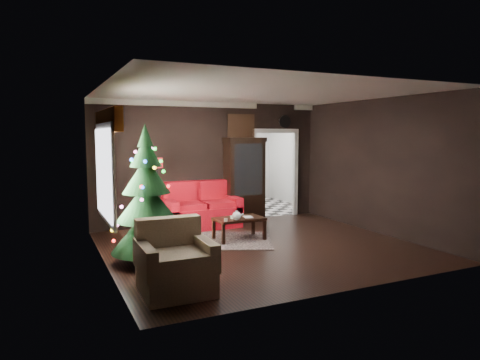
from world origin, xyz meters
name	(u,v)px	position (x,y,z in m)	size (l,w,h in m)	color
floor	(261,247)	(0.00, 0.00, 0.00)	(5.50, 5.50, 0.00)	black
ceiling	(261,93)	(0.00, 0.00, 2.80)	(5.50, 5.50, 0.00)	white
wall_back	(211,163)	(0.00, 2.50, 1.40)	(5.50, 5.50, 0.00)	black
wall_front	(351,186)	(0.00, -2.50, 1.40)	(5.50, 5.50, 0.00)	black
wall_left	(103,177)	(-2.75, 0.00, 1.40)	(5.50, 5.50, 0.00)	black
wall_right	(378,166)	(2.75, 0.00, 1.40)	(5.50, 5.50, 0.00)	black
doorway	(274,175)	(1.70, 2.50, 1.05)	(1.10, 0.10, 2.10)	silver
left_window	(104,173)	(-2.71, 0.20, 1.45)	(0.05, 1.60, 1.40)	white
valance	(108,121)	(-2.63, 0.20, 2.27)	(0.12, 2.10, 0.35)	#A45114
kitchen_floor	(248,207)	(1.70, 4.00, 0.00)	(3.00, 3.00, 0.00)	silver
kitchen_window	(228,146)	(1.70, 5.45, 1.70)	(0.70, 0.06, 0.70)	white
rug	(220,240)	(-0.51, 0.73, 0.01)	(1.99, 1.44, 0.01)	#634152
loveseat	(202,205)	(-0.40, 2.05, 0.50)	(1.70, 0.90, 1.00)	maroon
curio_cabinet	(244,182)	(0.75, 2.27, 0.95)	(0.90, 0.45, 1.90)	black
floor_lamp	(158,194)	(-1.43, 1.89, 0.83)	(0.25, 0.25, 1.49)	black
christmas_tree	(147,198)	(-2.11, -0.09, 1.05)	(1.16, 1.16, 2.21)	black
armchair	(175,258)	(-2.09, -1.60, 0.46)	(0.93, 0.93, 0.95)	tan
coffee_table	(239,228)	(-0.14, 0.65, 0.22)	(0.95, 0.57, 0.43)	black
teapot	(237,216)	(-0.29, 0.43, 0.53)	(0.19, 0.19, 0.18)	white
cup_a	(232,217)	(-0.30, 0.62, 0.47)	(0.07, 0.07, 0.06)	silver
cup_b	(226,220)	(-0.52, 0.42, 0.47)	(0.07, 0.07, 0.06)	silver
book	(244,212)	(-0.05, 0.60, 0.55)	(0.16, 0.02, 0.22)	gray
wall_clock	(285,122)	(1.95, 2.45, 2.38)	(0.32, 0.32, 0.06)	silver
painting	(241,126)	(0.75, 2.46, 2.25)	(0.62, 0.05, 0.52)	#B37F4B
kitchen_counter	(231,187)	(1.70, 5.20, 0.45)	(1.80, 0.60, 0.90)	beige
kitchen_table	(243,196)	(1.40, 3.70, 0.38)	(0.70, 0.70, 0.75)	brown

